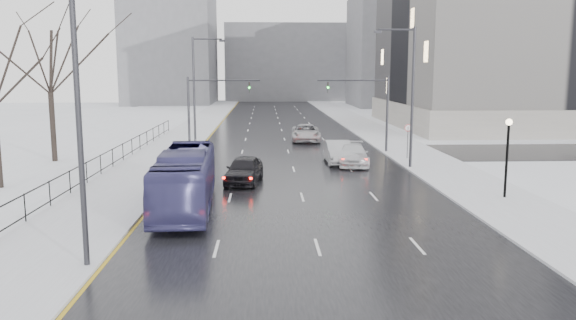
{
  "coord_description": "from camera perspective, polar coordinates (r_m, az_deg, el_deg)",
  "views": [
    {
      "loc": [
        -2.09,
        0.64,
        6.93
      ],
      "look_at": [
        -0.89,
        28.66,
        2.5
      ],
      "focal_mm": 35.0,
      "sensor_mm": 36.0,
      "label": 1
    }
  ],
  "objects": [
    {
      "name": "road",
      "position": [
        59.8,
        -0.44,
        2.34
      ],
      "size": [
        16.0,
        150.0,
        0.04
      ],
      "primitive_type": "cube",
      "color": "black",
      "rests_on": "ground"
    },
    {
      "name": "cross_road",
      "position": [
        47.9,
        0.07,
        0.68
      ],
      "size": [
        130.0,
        10.0,
        0.04
      ],
      "primitive_type": "cube",
      "color": "black",
      "rests_on": "ground"
    },
    {
      "name": "sidewalk_left",
      "position": [
        60.34,
        -10.46,
        2.31
      ],
      "size": [
        5.0,
        150.0,
        0.16
      ],
      "primitive_type": "cube",
      "color": "silver",
      "rests_on": "ground"
    },
    {
      "name": "sidewalk_right",
      "position": [
        61.06,
        9.47,
        2.41
      ],
      "size": [
        5.0,
        150.0,
        0.16
      ],
      "primitive_type": "cube",
      "color": "silver",
      "rests_on": "ground"
    },
    {
      "name": "park_strip",
      "position": [
        62.38,
        -19.14,
        2.16
      ],
      "size": [
        14.0,
        150.0,
        0.12
      ],
      "primitive_type": "cube",
      "color": "white",
      "rests_on": "ground"
    },
    {
      "name": "tree_park_d",
      "position": [
        37.52,
        -27.19,
        -2.67
      ],
      "size": [
        8.75,
        8.75,
        12.5
      ],
      "primitive_type": null,
      "color": "black",
      "rests_on": "ground"
    },
    {
      "name": "tree_park_e",
      "position": [
        46.77,
        -22.57,
        -0.24
      ],
      "size": [
        9.45,
        9.45,
        13.5
      ],
      "primitive_type": null,
      "color": "black",
      "rests_on": "ground"
    },
    {
      "name": "iron_fence",
      "position": [
        31.89,
        -22.43,
        -2.59
      ],
      "size": [
        0.06,
        70.0,
        1.3
      ],
      "color": "black",
      "rests_on": "sidewalk_left"
    },
    {
      "name": "streetlight_r_mid",
      "position": [
        40.69,
        12.23,
        6.93
      ],
      "size": [
        2.95,
        0.25,
        10.0
      ],
      "color": "#2D2D33",
      "rests_on": "ground"
    },
    {
      "name": "streetlight_l_near",
      "position": [
        20.33,
        -19.91,
        4.75
      ],
      "size": [
        2.95,
        0.25,
        10.0
      ],
      "color": "#2D2D33",
      "rests_on": "ground"
    },
    {
      "name": "streetlight_l_far",
      "position": [
        51.73,
        -9.28,
        7.41
      ],
      "size": [
        2.95,
        0.25,
        10.0
      ],
      "color": "#2D2D33",
      "rests_on": "ground"
    },
    {
      "name": "lamppost_r_mid",
      "position": [
        32.39,
        21.41,
        1.29
      ],
      "size": [
        0.36,
        0.36,
        4.28
      ],
      "color": "black",
      "rests_on": "sidewalk_right"
    },
    {
      "name": "mast_signal_right",
      "position": [
        48.37,
        8.82,
        5.52
      ],
      "size": [
        6.1,
        0.33,
        6.5
      ],
      "color": "#2D2D33",
      "rests_on": "ground"
    },
    {
      "name": "mast_signal_left",
      "position": [
        47.73,
        -8.79,
        5.48
      ],
      "size": [
        6.1,
        0.33,
        6.5
      ],
      "color": "#2D2D33",
      "rests_on": "ground"
    },
    {
      "name": "no_uturn_sign",
      "position": [
        45.04,
        12.09,
        2.88
      ],
      "size": [
        0.6,
        0.06,
        2.7
      ],
      "color": "#2D2D33",
      "rests_on": "sidewalk_right"
    },
    {
      "name": "civic_building",
      "position": [
        80.54,
        25.49,
        11.17
      ],
      "size": [
        41.0,
        31.0,
        24.8
      ],
      "color": "gray",
      "rests_on": "ground"
    },
    {
      "name": "bldg_far_right",
      "position": [
        118.32,
        12.5,
        10.74
      ],
      "size": [
        24.0,
        20.0,
        22.0
      ],
      "primitive_type": "cube",
      "color": "slate",
      "rests_on": "ground"
    },
    {
      "name": "bldg_far_left",
      "position": [
        126.14,
        -11.79,
        12.0
      ],
      "size": [
        18.0,
        22.0,
        28.0
      ],
      "primitive_type": "cube",
      "color": "slate",
      "rests_on": "ground"
    },
    {
      "name": "bldg_far_center",
      "position": [
        139.51,
        0.05,
        9.82
      ],
      "size": [
        30.0,
        18.0,
        18.0
      ],
      "primitive_type": "cube",
      "color": "slate",
      "rests_on": "ground"
    },
    {
      "name": "bus",
      "position": [
        28.82,
        -10.37,
        -1.94
      ],
      "size": [
        3.06,
        10.9,
        3.01
      ],
      "primitive_type": "imported",
      "rotation": [
        0.0,
        0.0,
        0.05
      ],
      "color": "#3D3A72",
      "rests_on": "road"
    },
    {
      "name": "sedan_center_near",
      "position": [
        35.06,
        -4.48,
        -0.99
      ],
      "size": [
        2.64,
        5.15,
        1.68
      ],
      "primitive_type": "imported",
      "rotation": [
        0.0,
        0.0,
        -0.14
      ],
      "color": "black",
      "rests_on": "road"
    },
    {
      "name": "sedan_right_near",
      "position": [
        42.63,
        5.1,
        0.81
      ],
      "size": [
        1.93,
        5.26,
        1.72
      ],
      "primitive_type": "imported",
      "rotation": [
        0.0,
        0.0,
        0.02
      ],
      "color": "#98999C",
      "rests_on": "road"
    },
    {
      "name": "sedan_right_cross",
      "position": [
        56.05,
        1.82,
        2.78
      ],
      "size": [
        3.07,
        6.19,
        1.69
      ],
      "primitive_type": "imported",
      "rotation": [
        0.0,
        0.0,
        -0.04
      ],
      "color": "#A4A5A9",
      "rests_on": "road"
    },
    {
      "name": "sedan_right_far",
      "position": [
        42.0,
        6.6,
        0.56
      ],
      "size": [
        2.71,
        5.59,
        1.57
      ],
      "primitive_type": "imported",
      "rotation": [
        0.0,
        0.0,
        -0.1
      ],
      "color": "silver",
      "rests_on": "road"
    }
  ]
}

